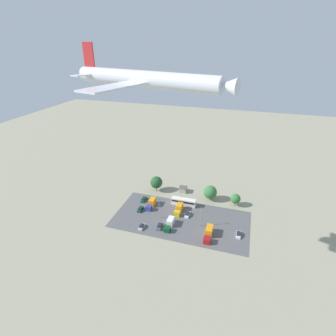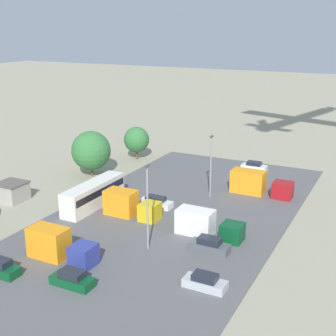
{
  "view_description": "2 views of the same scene",
  "coord_description": "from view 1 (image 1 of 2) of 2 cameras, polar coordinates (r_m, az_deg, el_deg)",
  "views": [
    {
      "loc": [
        -22.23,
        100.98,
        69.63
      ],
      "look_at": [
        0.52,
        28.11,
        32.53
      ],
      "focal_mm": 28.0,
      "sensor_mm": 36.0,
      "label": 1
    },
    {
      "loc": [
        50.14,
        36.15,
        23.85
      ],
      "look_at": [
        -2.62,
        9.4,
        5.66
      ],
      "focal_mm": 50.0,
      "sensor_mm": 36.0,
      "label": 2
    }
  ],
  "objects": [
    {
      "name": "ground_plane",
      "position": [
        124.66,
        4.13,
        -8.12
      ],
      "size": [
        400.0,
        400.0,
        0.0
      ],
      "primitive_type": "plane",
      "color": "gray"
    },
    {
      "name": "parking_lot_surface",
      "position": [
        115.78,
        2.8,
        -11.07
      ],
      "size": [
        57.83,
        28.62,
        0.08
      ],
      "color": "#565659",
      "rests_on": "ground"
    },
    {
      "name": "shed_building",
      "position": [
        134.37,
        3.28,
        -4.68
      ],
      "size": [
        3.87,
        3.89,
        2.66
      ],
      "color": "#9E998E",
      "rests_on": "ground"
    },
    {
      "name": "bus",
      "position": [
        123.75,
        3.42,
        -7.33
      ],
      "size": [
        11.47,
        2.62,
        3.35
      ],
      "rotation": [
        0.0,
        0.0,
        1.57
      ],
      "color": "silver",
      "rests_on": "ground"
    },
    {
      "name": "parked_car_0",
      "position": [
        110.42,
        15.08,
        -13.8
      ],
      "size": [
        1.77,
        4.25,
        1.45
      ],
      "color": "silver",
      "rests_on": "ground"
    },
    {
      "name": "parked_car_1",
      "position": [
        111.13,
        -5.77,
        -12.59
      ],
      "size": [
        1.74,
        4.12,
        1.44
      ],
      "rotation": [
        0.0,
        0.0,
        3.14
      ],
      "color": "#ADB2B7",
      "rests_on": "ground"
    },
    {
      "name": "parked_car_2",
      "position": [
        127.73,
        -5.28,
        -6.84
      ],
      "size": [
        1.7,
        4.51,
        1.63
      ],
      "color": "#0C4723",
      "rests_on": "ground"
    },
    {
      "name": "parked_car_3",
      "position": [
        117.68,
        4.26,
        -10.04
      ],
      "size": [
        1.75,
        4.63,
        1.43
      ],
      "color": "silver",
      "rests_on": "ground"
    },
    {
      "name": "parked_car_4",
      "position": [
        121.22,
        -6.0,
        -8.89
      ],
      "size": [
        1.82,
        4.24,
        1.54
      ],
      "color": "#0C4723",
      "rests_on": "ground"
    },
    {
      "name": "parked_car_5",
      "position": [
        110.75,
        -1.78,
        -12.55
      ],
      "size": [
        1.82,
        4.43,
        1.61
      ],
      "rotation": [
        0.0,
        0.0,
        3.14
      ],
      "color": "#4C5156",
      "rests_on": "ground"
    },
    {
      "name": "parked_truck_0",
      "position": [
        119.23,
        2.38,
        -8.92
      ],
      "size": [
        2.54,
        7.45,
        3.25
      ],
      "color": "gold",
      "rests_on": "ground"
    },
    {
      "name": "parked_truck_1",
      "position": [
        110.92,
        0.34,
        -12.02
      ],
      "size": [
        2.48,
        8.0,
        2.96
      ],
      "color": "#0C4723",
      "rests_on": "ground"
    },
    {
      "name": "parked_truck_2",
      "position": [
        107.16,
        8.83,
        -13.86
      ],
      "size": [
        2.54,
        8.94,
        3.34
      ],
      "color": "maroon",
      "rests_on": "ground"
    },
    {
      "name": "parked_truck_3",
      "position": [
        123.06,
        -3.63,
        -7.72
      ],
      "size": [
        2.52,
        7.77,
        3.26
      ],
      "color": "navy",
      "rests_on": "ground"
    },
    {
      "name": "tree_near_shed",
      "position": [
        126.21,
        14.48,
        -6.5
      ],
      "size": [
        4.67,
        4.67,
        6.05
      ],
      "color": "brown",
      "rests_on": "ground"
    },
    {
      "name": "tree_apron_mid",
      "position": [
        133.42,
        -2.55,
        -3.14
      ],
      "size": [
        6.19,
        6.19,
        7.98
      ],
      "color": "brown",
      "rests_on": "ground"
    },
    {
      "name": "tree_apron_far",
      "position": [
        127.75,
        9.18,
        -5.21
      ],
      "size": [
        6.37,
        6.37,
        7.49
      ],
      "color": "brown",
      "rests_on": "ground"
    },
    {
      "name": "light_pole_lot_centre",
      "position": [
        113.47,
        -1.96,
        -8.6
      ],
      "size": [
        0.9,
        0.28,
        9.68
      ],
      "color": "gray",
      "rests_on": "ground"
    },
    {
      "name": "light_pole_lot_edge",
      "position": [
        110.0,
        7.22,
        -10.29
      ],
      "size": [
        0.9,
        0.28,
        9.02
      ],
      "color": "gray",
      "rests_on": "ground"
    },
    {
      "name": "airplane",
      "position": [
        60.37,
        -4.63,
        18.72
      ],
      "size": [
        39.51,
        33.51,
        9.07
      ],
      "rotation": [
        0.0,
        0.0,
        1.31
      ],
      "color": "silver"
    }
  ]
}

